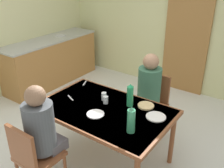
{
  "coord_description": "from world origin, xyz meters",
  "views": [
    {
      "loc": [
        1.93,
        -2.16,
        2.23
      ],
      "look_at": [
        0.41,
        -0.03,
        0.98
      ],
      "focal_mm": 40.93,
      "sensor_mm": 36.0,
      "label": 1
    }
  ],
  "objects_px": {
    "kitchen_counter": "(51,61)",
    "person_far_diner": "(149,87)",
    "chair_far_diner": "(152,102)",
    "dining_table": "(104,113)",
    "chair_near_diner": "(33,156)",
    "person_near_diner": "(41,126)",
    "water_bottle_green_near": "(130,96)",
    "water_bottle_green_far": "(131,120)"
  },
  "relations": [
    {
      "from": "chair_near_diner",
      "to": "person_far_diner",
      "type": "height_order",
      "value": "person_far_diner"
    },
    {
      "from": "chair_near_diner",
      "to": "water_bottle_green_near",
      "type": "height_order",
      "value": "water_bottle_green_near"
    },
    {
      "from": "kitchen_counter",
      "to": "dining_table",
      "type": "relative_size",
      "value": 1.35
    },
    {
      "from": "chair_far_diner",
      "to": "water_bottle_green_near",
      "type": "bearing_deg",
      "value": 90.89
    },
    {
      "from": "person_far_diner",
      "to": "water_bottle_green_far",
      "type": "height_order",
      "value": "person_far_diner"
    },
    {
      "from": "water_bottle_green_near",
      "to": "chair_far_diner",
      "type": "bearing_deg",
      "value": 90.89
    },
    {
      "from": "water_bottle_green_near",
      "to": "water_bottle_green_far",
      "type": "relative_size",
      "value": 0.98
    },
    {
      "from": "kitchen_counter",
      "to": "chair_near_diner",
      "type": "height_order",
      "value": "kitchen_counter"
    },
    {
      "from": "water_bottle_green_near",
      "to": "chair_near_diner",
      "type": "bearing_deg",
      "value": -113.14
    },
    {
      "from": "kitchen_counter",
      "to": "person_far_diner",
      "type": "relative_size",
      "value": 2.65
    },
    {
      "from": "chair_far_diner",
      "to": "water_bottle_green_far",
      "type": "relative_size",
      "value": 3.08
    },
    {
      "from": "person_near_diner",
      "to": "person_far_diner",
      "type": "relative_size",
      "value": 1.0
    },
    {
      "from": "chair_far_diner",
      "to": "person_far_diner",
      "type": "relative_size",
      "value": 1.13
    },
    {
      "from": "kitchen_counter",
      "to": "person_far_diner",
      "type": "xyz_separation_m",
      "value": [
        2.45,
        -0.52,
        0.33
      ]
    },
    {
      "from": "dining_table",
      "to": "water_bottle_green_near",
      "type": "distance_m",
      "value": 0.36
    },
    {
      "from": "chair_near_diner",
      "to": "chair_far_diner",
      "type": "bearing_deg",
      "value": 75.13
    },
    {
      "from": "dining_table",
      "to": "person_near_diner",
      "type": "bearing_deg",
      "value": -109.86
    },
    {
      "from": "chair_near_diner",
      "to": "water_bottle_green_near",
      "type": "bearing_deg",
      "value": 66.86
    },
    {
      "from": "person_near_diner",
      "to": "chair_far_diner",
      "type": "bearing_deg",
      "value": 73.87
    },
    {
      "from": "chair_far_diner",
      "to": "person_near_diner",
      "type": "distance_m",
      "value": 1.62
    },
    {
      "from": "dining_table",
      "to": "person_far_diner",
      "type": "distance_m",
      "value": 0.73
    },
    {
      "from": "dining_table",
      "to": "water_bottle_green_near",
      "type": "bearing_deg",
      "value": 48.23
    },
    {
      "from": "dining_table",
      "to": "person_far_diner",
      "type": "xyz_separation_m",
      "value": [
        0.19,
        0.7,
        0.12
      ]
    },
    {
      "from": "kitchen_counter",
      "to": "chair_far_diner",
      "type": "height_order",
      "value": "kitchen_counter"
    },
    {
      "from": "dining_table",
      "to": "water_bottle_green_far",
      "type": "relative_size",
      "value": 5.34
    },
    {
      "from": "chair_far_diner",
      "to": "person_near_diner",
      "type": "xyz_separation_m",
      "value": [
        -0.44,
        -1.53,
        0.28
      ]
    },
    {
      "from": "chair_far_diner",
      "to": "person_near_diner",
      "type": "relative_size",
      "value": 1.13
    },
    {
      "from": "kitchen_counter",
      "to": "person_near_diner",
      "type": "distance_m",
      "value": 2.79
    },
    {
      "from": "kitchen_counter",
      "to": "person_near_diner",
      "type": "bearing_deg",
      "value": -43.68
    },
    {
      "from": "person_near_diner",
      "to": "dining_table",
      "type": "bearing_deg",
      "value": 70.14
    },
    {
      "from": "kitchen_counter",
      "to": "dining_table",
      "type": "distance_m",
      "value": 2.57
    },
    {
      "from": "dining_table",
      "to": "person_far_diner",
      "type": "relative_size",
      "value": 1.96
    },
    {
      "from": "chair_far_diner",
      "to": "water_bottle_green_near",
      "type": "xyz_separation_m",
      "value": [
        0.01,
        -0.61,
        0.36
      ]
    },
    {
      "from": "person_near_diner",
      "to": "water_bottle_green_far",
      "type": "distance_m",
      "value": 0.88
    },
    {
      "from": "person_far_diner",
      "to": "water_bottle_green_near",
      "type": "bearing_deg",
      "value": 91.15
    },
    {
      "from": "water_bottle_green_near",
      "to": "water_bottle_green_far",
      "type": "height_order",
      "value": "water_bottle_green_far"
    },
    {
      "from": "person_far_diner",
      "to": "kitchen_counter",
      "type": "bearing_deg",
      "value": -12.01
    },
    {
      "from": "chair_near_diner",
      "to": "chair_far_diner",
      "type": "height_order",
      "value": "same"
    },
    {
      "from": "chair_near_diner",
      "to": "person_near_diner",
      "type": "height_order",
      "value": "person_near_diner"
    },
    {
      "from": "person_near_diner",
      "to": "person_far_diner",
      "type": "xyz_separation_m",
      "value": [
        0.44,
        1.39,
        0.0
      ]
    },
    {
      "from": "chair_near_diner",
      "to": "person_near_diner",
      "type": "relative_size",
      "value": 1.13
    },
    {
      "from": "dining_table",
      "to": "chair_near_diner",
      "type": "xyz_separation_m",
      "value": [
        -0.25,
        -0.83,
        -0.17
      ]
    }
  ]
}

